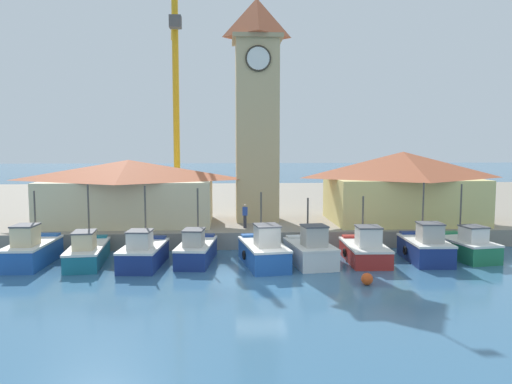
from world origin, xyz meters
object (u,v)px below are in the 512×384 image
fishing_boat_far_left (32,251)px  fishing_boat_mid_left (196,250)px  warehouse_right (402,186)px  clock_tower (257,105)px  dock_worker_near_tower (245,215)px  fishing_boat_left_outer (87,252)px  warehouse_left (129,191)px  port_crane_near (176,123)px  fishing_boat_center (264,251)px  fishing_boat_mid_right (310,251)px  fishing_boat_right_inner (365,249)px  fishing_boat_far_right (465,246)px  fishing_boat_right_outer (425,247)px  fishing_boat_left_inner (143,253)px  mooring_buoy (367,279)px

fishing_boat_far_left → fishing_boat_mid_left: bearing=0.6°
warehouse_right → clock_tower: bearing=172.3°
dock_worker_near_tower → fishing_boat_left_outer: bearing=-150.6°
warehouse_left → port_crane_near: bearing=75.1°
fishing_boat_center → fishing_boat_far_left: bearing=176.0°
fishing_boat_center → fishing_boat_mid_right: fishing_boat_center is taller
fishing_boat_mid_left → port_crane_near: (-2.66, 16.68, 7.81)m
clock_tower → port_crane_near: size_ratio=0.88×
fishing_boat_mid_right → warehouse_left: size_ratio=0.36×
fishing_boat_mid_left → fishing_boat_right_inner: size_ratio=1.04×
fishing_boat_far_left → port_crane_near: bearing=69.0°
fishing_boat_far_left → dock_worker_near_tower: fishing_boat_far_left is taller
fishing_boat_left_outer → fishing_boat_far_right: fishing_boat_left_outer is taller
fishing_boat_mid_left → warehouse_right: 16.41m
fishing_boat_right_outer → clock_tower: 15.58m
fishing_boat_left_outer → fishing_boat_left_inner: (3.23, -0.75, 0.06)m
fishing_boat_left_inner → dock_worker_near_tower: 8.32m
fishing_boat_left_outer → clock_tower: bearing=40.6°
fishing_boat_left_outer → fishing_boat_mid_left: fishing_boat_left_outer is taller
mooring_buoy → fishing_boat_far_left: bearing=164.1°
fishing_boat_center → fishing_boat_mid_right: (2.63, 0.16, -0.04)m
fishing_boat_right_inner → clock_tower: bearing=121.9°
fishing_boat_right_inner → mooring_buoy: 4.83m
fishing_boat_right_outer → fishing_boat_far_left: bearing=178.9°
clock_tower → port_crane_near: bearing=129.5°
warehouse_right → warehouse_left: bearing=179.4°
fishing_boat_far_right → fishing_boat_center: bearing=-174.7°
fishing_boat_right_inner → dock_worker_near_tower: (-6.65, 5.53, 1.23)m
fishing_boat_mid_right → mooring_buoy: fishing_boat_mid_right is taller
fishing_boat_left_outer → fishing_boat_far_right: (21.86, 0.10, 0.03)m
fishing_boat_left_outer → fishing_boat_mid_left: (6.08, -0.01, 0.03)m
fishing_boat_center → fishing_boat_right_outer: (9.33, 0.48, -0.01)m
fishing_boat_far_right → clock_tower: size_ratio=0.26×
fishing_boat_mid_left → mooring_buoy: 9.85m
fishing_boat_far_left → fishing_boat_left_outer: (3.01, 0.11, -0.13)m
fishing_boat_left_inner → fishing_boat_right_outer: 15.95m
mooring_buoy → dock_worker_near_tower: dock_worker_near_tower is taller
mooring_buoy → fishing_boat_mid_left: bearing=148.9°
fishing_boat_mid_right → fishing_boat_far_right: bearing=5.8°
warehouse_right → fishing_boat_left_outer: bearing=-160.7°
fishing_boat_left_outer → port_crane_near: (3.42, 16.67, 7.84)m
fishing_boat_right_inner → dock_worker_near_tower: 8.74m
fishing_boat_far_left → fishing_boat_right_outer: size_ratio=1.04×
warehouse_left → warehouse_right: bearing=-0.6°
clock_tower → mooring_buoy: size_ratio=30.50×
fishing_boat_left_outer → fishing_boat_right_inner: 15.70m
fishing_boat_left_outer → mooring_buoy: fishing_boat_left_outer is taller
fishing_boat_far_right → dock_worker_near_tower: (-12.81, 4.99, 1.23)m
fishing_boat_right_inner → fishing_boat_center: bearing=-174.4°
dock_worker_near_tower → mooring_buoy: bearing=-61.8°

